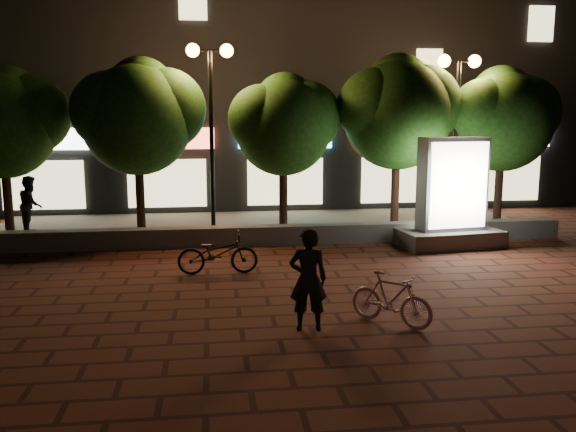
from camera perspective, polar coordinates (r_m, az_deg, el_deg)
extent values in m
plane|color=#522519|center=(12.08, 0.31, -6.76)|extent=(80.00, 80.00, 0.00)
cube|color=slate|center=(15.88, -1.63, -1.82)|extent=(16.00, 0.45, 0.50)
cube|color=slate|center=(18.36, -2.41, -0.91)|extent=(16.00, 5.00, 0.08)
cube|color=black|center=(24.58, -3.86, 13.39)|extent=(28.00, 8.00, 10.00)
cube|color=white|center=(21.15, -22.48, 6.76)|extent=(3.20, 0.12, 0.70)
cube|color=beige|center=(21.26, -22.22, 2.73)|extent=(2.60, 0.10, 1.60)
cube|color=#D84A32|center=(20.48, -11.53, 7.23)|extent=(3.20, 0.12, 0.70)
cube|color=beige|center=(20.60, -11.39, 3.06)|extent=(2.60, 0.10, 1.60)
cube|color=#53D1E6|center=(20.59, -0.27, 7.43)|extent=(3.20, 0.12, 0.70)
cube|color=beige|center=(20.71, -0.26, 3.28)|extent=(2.60, 0.10, 1.60)
cube|color=orange|center=(21.46, 10.48, 7.37)|extent=(3.20, 0.12, 0.70)
cube|color=beige|center=(21.57, 10.36, 3.38)|extent=(2.60, 0.10, 1.60)
cube|color=white|center=(23.00, 20.09, 7.09)|extent=(3.20, 0.12, 0.70)
cube|color=beige|center=(23.10, 19.87, 3.38)|extent=(2.60, 0.10, 1.60)
cube|color=beige|center=(20.73, -9.04, 19.55)|extent=(0.90, 0.10, 1.20)
cube|color=beige|center=(21.83, 13.25, 13.62)|extent=(0.90, 0.10, 1.20)
cube|color=beige|center=(23.66, 22.90, 16.46)|extent=(0.90, 0.10, 1.20)
cylinder|color=black|center=(17.87, -25.08, 1.67)|extent=(0.24, 0.24, 2.25)
sphere|color=#2A5D1B|center=(17.74, -25.52, 7.74)|extent=(2.80, 2.80, 2.80)
sphere|color=#2A5D1B|center=(17.72, -23.22, 8.87)|extent=(2.10, 2.10, 2.10)
sphere|color=#2A5D1B|center=(18.04, -25.04, 10.02)|extent=(1.82, 1.82, 1.82)
cylinder|color=black|center=(17.13, -13.87, 2.15)|extent=(0.24, 0.24, 2.34)
sphere|color=#2A5D1B|center=(16.99, -14.14, 8.83)|extent=(3.00, 3.00, 3.00)
sphere|color=#2A5D1B|center=(17.12, -11.58, 9.93)|extent=(2.25, 2.25, 2.25)
sphere|color=#2A5D1B|center=(16.93, -16.54, 9.57)|extent=(2.10, 2.10, 2.10)
sphere|color=#2A5D1B|center=(17.33, -13.78, 11.34)|extent=(1.95, 1.95, 1.95)
cylinder|color=black|center=(17.15, -0.45, 2.21)|extent=(0.24, 0.24, 2.21)
sphere|color=#2A5D1B|center=(17.01, -0.46, 8.39)|extent=(2.70, 2.70, 2.70)
sphere|color=#2A5D1B|center=(17.29, 1.71, 9.40)|extent=(2.03, 2.03, 2.02)
sphere|color=#2A5D1B|center=(16.79, -2.48, 9.21)|extent=(1.89, 1.89, 1.89)
sphere|color=#2A5D1B|center=(17.36, -0.27, 10.64)|extent=(1.76, 1.76, 1.76)
cylinder|color=black|center=(17.83, 10.14, 2.72)|extent=(0.24, 0.24, 2.43)
sphere|color=#2A5D1B|center=(17.71, 10.35, 9.37)|extent=(3.10, 3.10, 3.10)
sphere|color=#2A5D1B|center=(18.14, 12.55, 10.25)|extent=(2.33, 2.33, 2.33)
sphere|color=#2A5D1B|center=(17.36, 8.29, 10.25)|extent=(2.17, 2.17, 2.17)
sphere|color=#2A5D1B|center=(18.08, 10.39, 11.83)|extent=(2.01, 2.02, 2.02)
cylinder|color=black|center=(19.05, 19.37, 2.55)|extent=(0.24, 0.24, 2.29)
sphere|color=#2A5D1B|center=(18.92, 19.70, 8.40)|extent=(2.90, 2.90, 2.90)
sphere|color=#2A5D1B|center=(19.44, 21.41, 9.21)|extent=(2.18, 2.17, 2.17)
sphere|color=#2A5D1B|center=(18.50, 18.13, 9.25)|extent=(2.03, 2.03, 2.03)
sphere|color=#2A5D1B|center=(19.28, 19.62, 10.58)|extent=(1.89, 1.88, 1.88)
cylinder|color=black|center=(16.70, -7.25, 6.75)|extent=(0.12, 0.12, 5.00)
cylinder|color=black|center=(16.76, -7.44, 15.31)|extent=(0.90, 0.08, 0.08)
sphere|color=#FF9B3F|center=(16.76, -9.03, 15.28)|extent=(0.36, 0.36, 0.36)
sphere|color=#FF9B3F|center=(16.77, -5.85, 15.34)|extent=(0.36, 0.36, 0.36)
cylinder|color=black|center=(18.13, 15.61, 6.38)|extent=(0.12, 0.12, 4.80)
cylinder|color=black|center=(18.17, 15.97, 13.96)|extent=(0.90, 0.08, 0.08)
sphere|color=#FF9B3F|center=(18.00, 14.61, 14.06)|extent=(0.36, 0.36, 0.36)
sphere|color=#FF9B3F|center=(18.34, 17.29, 13.85)|extent=(0.36, 0.36, 0.36)
cube|color=slate|center=(16.21, 15.11, -2.03)|extent=(2.76, 1.64, 0.44)
cube|color=#4C4C51|center=(15.99, 15.33, 2.95)|extent=(1.81, 0.82, 2.40)
cube|color=white|center=(15.72, 15.91, 2.81)|extent=(1.57, 0.25, 2.18)
cube|color=white|center=(16.26, 14.77, 3.08)|extent=(1.57, 0.25, 2.18)
imported|color=#BE779C|center=(10.04, 9.75, -7.76)|extent=(1.34, 1.29, 0.87)
imported|color=black|center=(9.56, 1.93, -6.04)|extent=(0.63, 0.43, 1.66)
imported|color=black|center=(13.03, -6.69, -3.54)|extent=(1.72, 0.60, 0.90)
imported|color=black|center=(18.43, -23.24, 1.03)|extent=(0.75, 0.89, 1.62)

